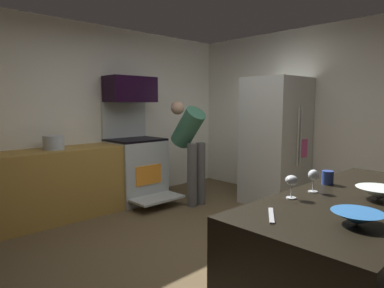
% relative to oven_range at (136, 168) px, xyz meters
% --- Properties ---
extents(ground_plane, '(5.20, 4.80, 0.02)m').
position_rel_oven_range_xyz_m(ground_plane, '(-0.55, -1.96, -0.52)').
color(ground_plane, brown).
extents(wall_back, '(5.20, 0.12, 2.60)m').
position_rel_oven_range_xyz_m(wall_back, '(-0.55, 0.38, 0.79)').
color(wall_back, silver).
rests_on(wall_back, ground).
extents(wall_right, '(0.12, 4.80, 2.60)m').
position_rel_oven_range_xyz_m(wall_right, '(1.99, -1.96, 0.79)').
color(wall_right, silver).
rests_on(wall_right, ground).
extents(lower_cabinet_run, '(2.40, 0.60, 0.90)m').
position_rel_oven_range_xyz_m(lower_cabinet_run, '(-1.45, 0.02, -0.06)').
color(lower_cabinet_run, olive).
rests_on(lower_cabinet_run, ground).
extents(oven_range, '(0.76, 1.03, 1.49)m').
position_rel_oven_range_xyz_m(oven_range, '(0.00, 0.00, 0.00)').
color(oven_range, '#B1BAB8').
rests_on(oven_range, ground).
extents(microwave, '(0.74, 0.38, 0.38)m').
position_rel_oven_range_xyz_m(microwave, '(0.00, 0.10, 1.18)').
color(microwave, black).
rests_on(microwave, oven_range).
extents(refrigerator, '(0.87, 0.76, 1.85)m').
position_rel_oven_range_xyz_m(refrigerator, '(1.48, -1.48, 0.42)').
color(refrigerator, beige).
rests_on(refrigerator, ground).
extents(person_cook, '(0.31, 0.62, 1.51)m').
position_rel_oven_range_xyz_m(person_cook, '(0.50, -0.67, 0.39)').
color(person_cook, '#535353').
rests_on(person_cook, ground).
extents(counter_island, '(1.90, 0.80, 0.90)m').
position_rel_oven_range_xyz_m(counter_island, '(-0.70, -3.46, -0.06)').
color(counter_island, black).
rests_on(counter_island, ground).
extents(mixing_bowl_large, '(0.26, 0.26, 0.07)m').
position_rel_oven_range_xyz_m(mixing_bowl_large, '(-0.67, -3.56, 0.43)').
color(mixing_bowl_large, white).
rests_on(mixing_bowl_large, counter_island).
extents(mixing_bowl_small, '(0.24, 0.24, 0.06)m').
position_rel_oven_range_xyz_m(mixing_bowl_small, '(-1.21, -3.64, 0.42)').
color(mixing_bowl_small, '#2D69AF').
rests_on(mixing_bowl_small, counter_island).
extents(wine_glass_mid, '(0.07, 0.07, 0.15)m').
position_rel_oven_range_xyz_m(wine_glass_mid, '(-0.80, -3.21, 0.50)').
color(wine_glass_mid, silver).
rests_on(wine_glass_mid, counter_island).
extents(wine_glass_far, '(0.08, 0.08, 0.14)m').
position_rel_oven_range_xyz_m(wine_glass_far, '(-1.03, -3.19, 0.50)').
color(wine_glass_far, silver).
rests_on(wine_glass_far, counter_island).
extents(mug_coffee, '(0.08, 0.08, 0.10)m').
position_rel_oven_range_xyz_m(mug_coffee, '(-0.52, -3.18, 0.44)').
color(mug_coffee, '#2E4393').
rests_on(mug_coffee, counter_island).
extents(knife_chef, '(0.21, 0.16, 0.01)m').
position_rel_oven_range_xyz_m(knife_chef, '(-1.40, -3.28, 0.40)').
color(knife_chef, '#B7BABF').
rests_on(knife_chef, counter_island).
extents(stock_pot, '(0.26, 0.26, 0.18)m').
position_rel_oven_range_xyz_m(stock_pot, '(-1.21, 0.02, 0.48)').
color(stock_pot, '#AEBBC8').
rests_on(stock_pot, lower_cabinet_run).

